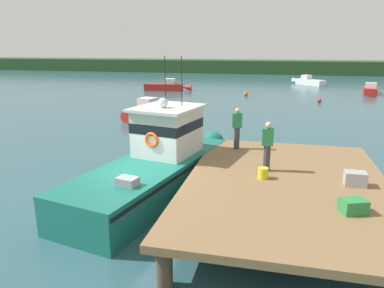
# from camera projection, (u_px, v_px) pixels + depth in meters

# --- Properties ---
(ground_plane) EXTENTS (200.00, 200.00, 0.00)m
(ground_plane) POSITION_uv_depth(u_px,v_px,m) (139.00, 202.00, 12.43)
(ground_plane) COLOR #2D5660
(dock) EXTENTS (6.00, 9.00, 1.20)m
(dock) POSITION_uv_depth(u_px,v_px,m) (286.00, 185.00, 11.09)
(dock) COLOR #4C3D2D
(dock) RESTS_ON ground
(main_fishing_boat) EXTENTS (4.20, 9.96, 4.80)m
(main_fishing_boat) POSITION_uv_depth(u_px,v_px,m) (160.00, 163.00, 13.34)
(main_fishing_boat) COLOR #196B5B
(main_fishing_boat) RESTS_ON ground
(crate_stack_near_edge) EXTENTS (0.72, 0.63, 0.35)m
(crate_stack_near_edge) POSITION_uv_depth(u_px,v_px,m) (353.00, 206.00, 8.91)
(crate_stack_near_edge) COLOR #2D8442
(crate_stack_near_edge) RESTS_ON dock
(crate_stack_mid_dock) EXTENTS (0.60, 0.44, 0.42)m
(crate_stack_mid_dock) POSITION_uv_depth(u_px,v_px,m) (355.00, 179.00, 10.64)
(crate_stack_mid_dock) COLOR #9E9EA3
(crate_stack_mid_dock) RESTS_ON dock
(bait_bucket) EXTENTS (0.32, 0.32, 0.34)m
(bait_bucket) POSITION_uv_depth(u_px,v_px,m) (263.00, 173.00, 11.23)
(bait_bucket) COLOR yellow
(bait_bucket) RESTS_ON dock
(deckhand_by_the_boat) EXTENTS (0.36, 0.22, 1.63)m
(deckhand_by_the_boat) POSITION_uv_depth(u_px,v_px,m) (237.00, 127.00, 14.30)
(deckhand_by_the_boat) COLOR #383842
(deckhand_by_the_boat) RESTS_ON dock
(deckhand_further_back) EXTENTS (0.36, 0.22, 1.63)m
(deckhand_further_back) POSITION_uv_depth(u_px,v_px,m) (267.00, 145.00, 11.74)
(deckhand_further_back) COLOR #383842
(deckhand_further_back) RESTS_ON dock
(moored_boat_far_left) EXTENTS (1.96, 5.11, 1.27)m
(moored_boat_far_left) POSITION_uv_depth(u_px,v_px,m) (370.00, 90.00, 39.70)
(moored_boat_far_left) COLOR red
(moored_boat_far_left) RESTS_ON ground
(moored_boat_far_right) EXTENTS (2.80, 5.67, 1.42)m
(moored_boat_far_right) POSITION_uv_depth(u_px,v_px,m) (151.00, 110.00, 27.41)
(moored_boat_far_right) COLOR red
(moored_boat_far_right) RESTS_ON ground
(moored_boat_off_the_point) EXTENTS (4.31, 4.32, 1.29)m
(moored_boat_off_the_point) POSITION_uv_depth(u_px,v_px,m) (308.00, 82.00, 49.10)
(moored_boat_off_the_point) COLOR white
(moored_boat_off_the_point) RESTS_ON ground
(moored_boat_near_channel) EXTENTS (5.60, 1.80, 1.40)m
(moored_boat_near_channel) POSITION_uv_depth(u_px,v_px,m) (167.00, 87.00, 42.80)
(moored_boat_near_channel) COLOR red
(moored_boat_near_channel) RESTS_ON ground
(mooring_buoy_spare_mooring) EXTENTS (0.39, 0.39, 0.39)m
(mooring_buoy_spare_mooring) POSITION_uv_depth(u_px,v_px,m) (320.00, 100.00, 33.97)
(mooring_buoy_spare_mooring) COLOR red
(mooring_buoy_spare_mooring) RESTS_ON ground
(mooring_buoy_outer) EXTENTS (0.45, 0.45, 0.45)m
(mooring_buoy_outer) POSITION_uv_depth(u_px,v_px,m) (246.00, 94.00, 38.36)
(mooring_buoy_outer) COLOR #EA5B19
(mooring_buoy_outer) RESTS_ON ground
(mooring_buoy_channel_marker) EXTENTS (0.40, 0.40, 0.40)m
(mooring_buoy_channel_marker) POSITION_uv_depth(u_px,v_px,m) (161.00, 103.00, 32.46)
(mooring_buoy_channel_marker) COLOR #EA5B19
(mooring_buoy_channel_marker) RESTS_ON ground
(far_shoreline) EXTENTS (120.00, 8.00, 2.40)m
(far_shoreline) POSITION_uv_depth(u_px,v_px,m) (256.00, 66.00, 70.36)
(far_shoreline) COLOR #284723
(far_shoreline) RESTS_ON ground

